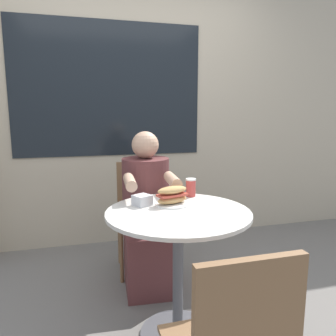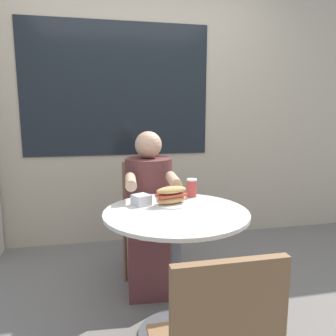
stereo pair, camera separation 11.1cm
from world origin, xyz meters
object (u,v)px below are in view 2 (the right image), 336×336
(diner_chair, at_px, (144,205))
(drink_cup, at_px, (192,188))
(cafe_table, at_px, (176,245))
(seated_diner, at_px, (149,222))
(sandwich_on_plate, at_px, (172,196))

(diner_chair, xyz_separation_m, drink_cup, (0.22, -0.65, 0.28))
(cafe_table, relative_size, diner_chair, 0.91)
(diner_chair, bearing_deg, seated_diner, 92.65)
(cafe_table, bearing_deg, sandwich_on_plate, 88.05)
(diner_chair, relative_size, sandwich_on_plate, 4.32)
(sandwich_on_plate, height_order, drink_cup, drink_cup)
(drink_cup, bearing_deg, sandwich_on_plate, -136.11)
(diner_chair, distance_m, sandwich_on_plate, 0.85)
(seated_diner, bearing_deg, diner_chair, -87.35)
(diner_chair, distance_m, drink_cup, 0.74)
(diner_chair, height_order, drink_cup, diner_chair)
(diner_chair, relative_size, drink_cup, 7.61)
(sandwich_on_plate, bearing_deg, diner_chair, 93.97)
(seated_diner, distance_m, sandwich_on_plate, 0.55)
(cafe_table, height_order, sandwich_on_plate, sandwich_on_plate)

